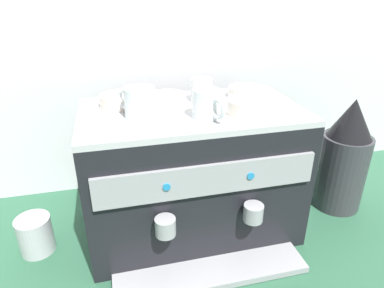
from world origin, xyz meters
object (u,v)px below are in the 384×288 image
(ceramic_cup_1, at_px, (207,104))
(ceramic_bowl_0, at_px, (247,92))
(ceramic_bowl_1, at_px, (120,100))
(ceramic_bowl_3, at_px, (167,99))
(espresso_machine, at_px, (192,173))
(ceramic_cup_2, at_px, (138,102))
(milk_pitcher, at_px, (36,234))
(ceramic_bowl_2, at_px, (248,107))
(coffee_grinder, at_px, (344,158))
(ceramic_cup_0, at_px, (201,90))

(ceramic_cup_1, bearing_deg, ceramic_bowl_0, 40.18)
(ceramic_bowl_0, xyz_separation_m, ceramic_bowl_1, (-0.40, 0.01, 0.00))
(ceramic_bowl_1, distance_m, ceramic_bowl_3, 0.14)
(espresso_machine, height_order, ceramic_cup_2, ceramic_cup_2)
(ceramic_cup_2, height_order, milk_pitcher, ceramic_cup_2)
(ceramic_bowl_2, xyz_separation_m, coffee_grinder, (0.42, 0.07, -0.25))
(ceramic_cup_0, relative_size, coffee_grinder, 0.25)
(ceramic_cup_0, relative_size, milk_pitcher, 0.89)
(ceramic_bowl_1, distance_m, coffee_grinder, 0.81)
(espresso_machine, distance_m, ceramic_bowl_2, 0.29)
(ceramic_cup_2, distance_m, ceramic_bowl_0, 0.37)
(ceramic_bowl_1, height_order, milk_pitcher, ceramic_bowl_1)
(ceramic_bowl_2, height_order, ceramic_bowl_3, ceramic_bowl_2)
(ceramic_cup_1, xyz_separation_m, milk_pitcher, (-0.52, 0.08, -0.41))
(ceramic_bowl_0, height_order, ceramic_bowl_1, ceramic_bowl_1)
(ceramic_cup_2, height_order, ceramic_bowl_0, ceramic_cup_2)
(ceramic_cup_0, bearing_deg, ceramic_bowl_0, 1.26)
(espresso_machine, relative_size, ceramic_bowl_3, 5.63)
(ceramic_cup_0, height_order, ceramic_bowl_2, ceramic_cup_0)
(ceramic_cup_0, xyz_separation_m, ceramic_bowl_2, (0.10, -0.14, -0.02))
(ceramic_bowl_1, relative_size, ceramic_bowl_3, 1.06)
(ceramic_cup_0, relative_size, ceramic_cup_1, 0.94)
(ceramic_bowl_0, bearing_deg, milk_pitcher, -174.43)
(espresso_machine, height_order, ceramic_cup_0, ceramic_cup_0)
(espresso_machine, xyz_separation_m, ceramic_cup_2, (-0.16, -0.02, 0.26))
(espresso_machine, xyz_separation_m, ceramic_bowl_0, (0.20, 0.07, 0.23))
(ceramic_cup_2, bearing_deg, ceramic_bowl_2, -8.43)
(ceramic_cup_0, height_order, ceramic_bowl_0, ceramic_cup_0)
(ceramic_bowl_1, xyz_separation_m, coffee_grinder, (0.76, -0.09, -0.25))
(ceramic_cup_0, distance_m, milk_pitcher, 0.68)
(ceramic_bowl_2, bearing_deg, ceramic_bowl_0, 68.13)
(ceramic_cup_2, height_order, ceramic_bowl_1, ceramic_cup_2)
(coffee_grinder, distance_m, milk_pitcher, 1.07)
(coffee_grinder, bearing_deg, ceramic_cup_2, -178.30)
(ceramic_cup_2, bearing_deg, ceramic_cup_1, -17.20)
(ceramic_cup_1, xyz_separation_m, coffee_grinder, (0.54, 0.08, -0.27))
(ceramic_bowl_2, bearing_deg, ceramic_cup_2, 171.57)
(ceramic_cup_2, distance_m, ceramic_bowl_3, 0.13)
(ceramic_bowl_0, bearing_deg, ceramic_bowl_2, -111.87)
(ceramic_cup_1, xyz_separation_m, ceramic_bowl_0, (0.18, 0.15, -0.03))
(ceramic_cup_1, bearing_deg, ceramic_bowl_3, 120.65)
(ceramic_cup_1, relative_size, ceramic_bowl_0, 0.91)
(ceramic_cup_0, height_order, ceramic_bowl_1, ceramic_cup_0)
(ceramic_cup_1, bearing_deg, ceramic_bowl_1, 144.11)
(ceramic_bowl_1, xyz_separation_m, ceramic_bowl_3, (0.14, -0.02, -0.00))
(ceramic_cup_0, bearing_deg, ceramic_cup_2, -155.33)
(ceramic_bowl_3, distance_m, coffee_grinder, 0.67)
(milk_pitcher, bearing_deg, ceramic_cup_2, -4.79)
(ceramic_bowl_1, bearing_deg, ceramic_cup_2, -67.28)
(ceramic_cup_1, bearing_deg, milk_pitcher, 170.84)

